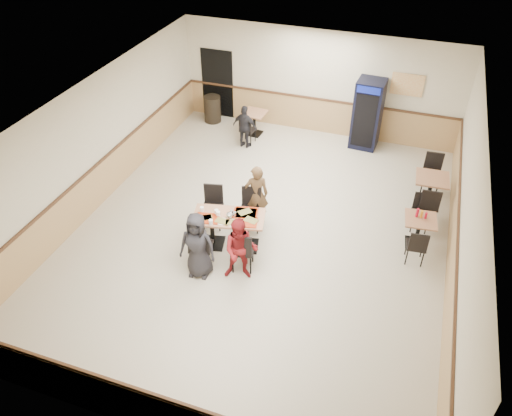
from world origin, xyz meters
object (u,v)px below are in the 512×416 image
at_px(main_table, 229,226).
at_px(lone_diner, 245,127).
at_px(side_table_near, 419,227).
at_px(pepsi_cooler, 367,114).
at_px(diner_woman_left, 197,245).
at_px(diner_man_opposite, 256,195).
at_px(side_table_far, 430,187).
at_px(back_table, 254,120).
at_px(trash_bin, 212,109).
at_px(diner_woman_right, 241,250).

height_order(main_table, lone_diner, lone_diner).
bearing_deg(side_table_near, lone_diner, 151.08).
bearing_deg(lone_diner, pepsi_cooler, -152.52).
bearing_deg(diner_woman_left, lone_diner, 93.43).
height_order(diner_woman_left, lone_diner, diner_woman_left).
xyz_separation_m(diner_woman_left, pepsi_cooler, (2.28, 6.26, 0.24)).
relative_size(diner_man_opposite, pepsi_cooler, 0.76).
height_order(diner_woman_left, diner_man_opposite, diner_man_opposite).
distance_m(side_table_far, back_table, 5.44).
xyz_separation_m(main_table, side_table_far, (3.92, 2.89, 0.00)).
bearing_deg(lone_diner, side_table_near, 158.01).
relative_size(diner_woman_left, trash_bin, 1.83).
height_order(diner_woman_right, lone_diner, diner_woman_right).
distance_m(side_table_near, trash_bin, 7.49).
bearing_deg(diner_woman_left, diner_man_opposite, 68.49).
relative_size(diner_woman_left, side_table_near, 2.06).
height_order(diner_woman_left, diner_woman_right, diner_woman_left).
relative_size(diner_man_opposite, side_table_far, 1.85).
bearing_deg(main_table, diner_woman_left, -117.90).
bearing_deg(diner_man_opposite, pepsi_cooler, -136.81).
relative_size(pepsi_cooler, trash_bin, 2.41).
bearing_deg(lone_diner, diner_man_opposite, 121.39).
relative_size(diner_woman_right, pepsi_cooler, 0.73).
relative_size(main_table, side_table_far, 2.02).
bearing_deg(side_table_near, diner_man_opposite, -173.95).
distance_m(lone_diner, side_table_near, 5.64).
bearing_deg(pepsi_cooler, diner_woman_left, -106.63).
bearing_deg(lone_diner, main_table, 112.56).
distance_m(main_table, side_table_far, 4.87).
relative_size(main_table, diner_woman_right, 1.14).
height_order(back_table, trash_bin, trash_bin).
xyz_separation_m(main_table, diner_man_opposite, (0.27, 0.99, 0.21)).
height_order(diner_woman_left, side_table_near, diner_woman_left).
xyz_separation_m(diner_man_opposite, side_table_far, (3.65, 1.90, -0.21)).
distance_m(main_table, diner_woman_right, 0.99).
relative_size(diner_woman_left, back_table, 2.10).
relative_size(side_table_far, trash_bin, 0.99).
bearing_deg(main_table, pepsi_cooler, 56.36).
bearing_deg(pepsi_cooler, diner_man_opposite, -108.78).
distance_m(diner_woman_left, lone_diner, 5.15).
relative_size(diner_woman_left, diner_man_opposite, 1.00).
xyz_separation_m(side_table_near, pepsi_cooler, (-1.78, 3.91, 0.51)).
xyz_separation_m(diner_woman_left, trash_bin, (-2.36, 6.21, -0.33)).
xyz_separation_m(diner_woman_right, side_table_near, (3.23, 2.16, -0.24)).
distance_m(diner_woman_right, back_table, 5.93).
height_order(main_table, trash_bin, trash_bin).
xyz_separation_m(diner_man_opposite, pepsi_cooler, (1.74, 4.28, 0.23)).
xyz_separation_m(side_table_far, back_table, (-5.06, 1.99, -0.07)).
bearing_deg(side_table_near, main_table, -160.27).
xyz_separation_m(diner_man_opposite, side_table_near, (3.53, 0.37, -0.28)).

